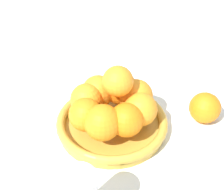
# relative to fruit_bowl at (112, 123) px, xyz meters

# --- Properties ---
(ground_plane) EXTENTS (4.00, 4.00, 0.00)m
(ground_plane) POSITION_rel_fruit_bowl_xyz_m (0.00, 0.00, -0.02)
(ground_plane) COLOR silver
(fruit_bowl) EXTENTS (0.25, 0.25, 0.03)m
(fruit_bowl) POSITION_rel_fruit_bowl_xyz_m (0.00, 0.00, 0.00)
(fruit_bowl) COLOR gold
(fruit_bowl) RESTS_ON ground_plane
(orange_pile) EXTENTS (0.19, 0.19, 0.13)m
(orange_pile) POSITION_rel_fruit_bowl_xyz_m (0.00, 0.00, 0.06)
(orange_pile) COLOR orange
(orange_pile) RESTS_ON fruit_bowl
(stray_orange) EXTENTS (0.07, 0.07, 0.07)m
(stray_orange) POSITION_rel_fruit_bowl_xyz_m (0.15, -0.15, 0.02)
(stray_orange) COLOR orange
(stray_orange) RESTS_ON ground_plane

